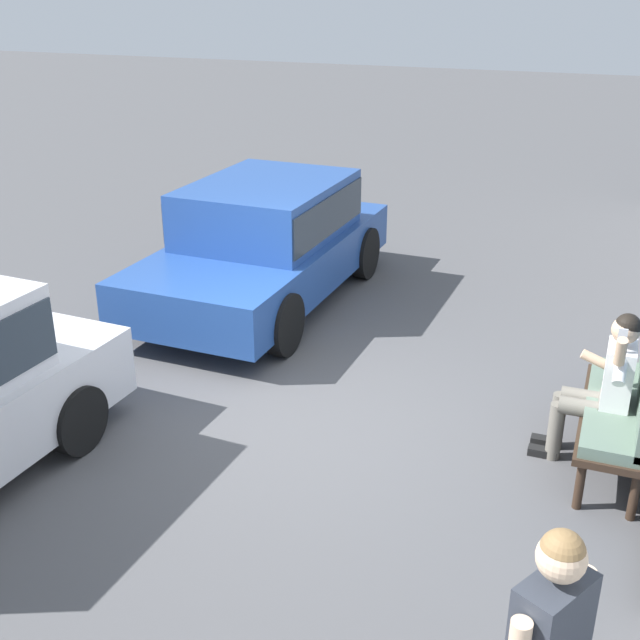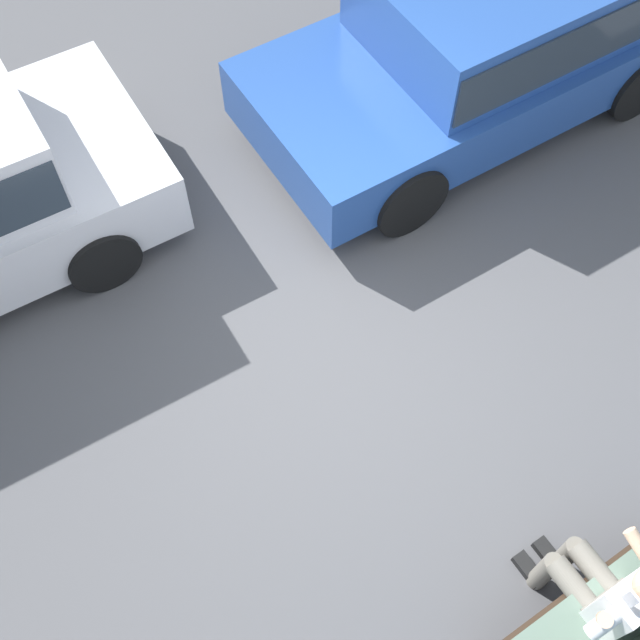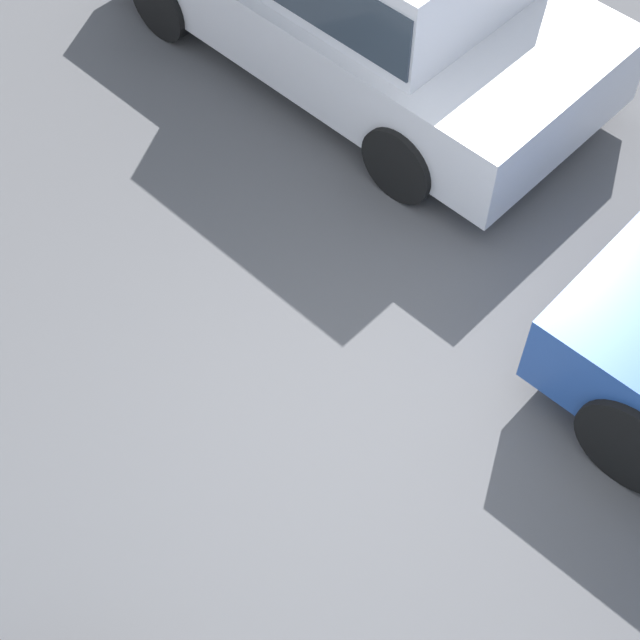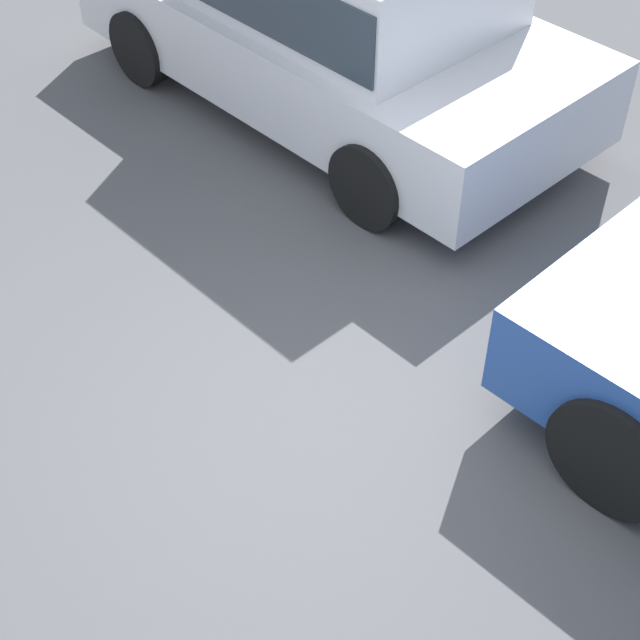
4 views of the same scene
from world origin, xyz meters
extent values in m
plane|color=#4C4C4F|center=(0.00, 0.00, 0.00)|extent=(60.00, 60.00, 0.00)
cylinder|color=black|center=(-1.27, -0.56, 0.34)|extent=(0.69, 0.20, 0.69)
cylinder|color=black|center=(3.68, -1.55, 0.30)|extent=(0.62, 0.21, 0.61)
cylinder|color=black|center=(1.12, -1.44, 0.30)|extent=(0.62, 0.21, 0.61)
cylinder|color=black|center=(1.05, -3.16, 0.30)|extent=(0.62, 0.21, 0.61)
camera|label=1|loc=(5.88, 2.60, 3.77)|focal=45.00mm
camera|label=2|loc=(1.68, 2.60, 5.57)|focal=45.00mm
camera|label=3|loc=(-1.66, 2.60, 5.32)|focal=55.00mm
camera|label=4|loc=(-2.32, 2.60, 4.12)|focal=55.00mm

